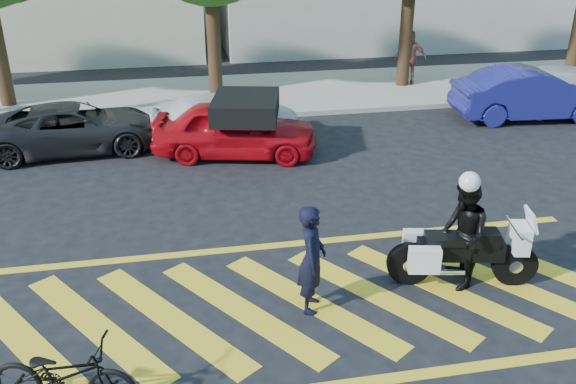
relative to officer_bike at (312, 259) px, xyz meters
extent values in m
plane|color=black|center=(-0.47, 0.12, -0.88)|extent=(90.00, 90.00, 0.00)
cube|color=#9E998E|center=(-0.47, 12.12, -0.81)|extent=(60.00, 5.00, 0.15)
cube|color=yellow|center=(-4.37, 0.12, -0.88)|extent=(2.43, 3.21, 0.01)
cube|color=yellow|center=(-3.27, 0.12, -0.88)|extent=(2.43, 3.21, 0.01)
cube|color=yellow|center=(-2.17, 0.12, -0.88)|extent=(2.43, 3.21, 0.01)
cube|color=yellow|center=(-1.07, 0.12, -0.88)|extent=(2.43, 3.21, 0.01)
cube|color=yellow|center=(0.03, 0.12, -0.88)|extent=(2.43, 3.21, 0.01)
cube|color=yellow|center=(1.13, 0.12, -0.88)|extent=(2.43, 3.21, 0.01)
cube|color=yellow|center=(2.23, 0.12, -0.88)|extent=(2.43, 3.21, 0.01)
cube|color=yellow|center=(3.33, 0.12, -0.88)|extent=(2.43, 3.21, 0.01)
cube|color=yellow|center=(4.43, 0.12, -0.88)|extent=(2.43, 3.21, 0.01)
cube|color=yellow|center=(-0.47, 2.02, -0.88)|extent=(12.00, 0.20, 0.01)
cylinder|color=black|center=(-0.47, 12.12, 1.12)|extent=(0.44, 0.44, 4.00)
cylinder|color=black|center=(6.03, 12.12, 1.12)|extent=(0.44, 0.44, 4.00)
imported|color=black|center=(0.00, 0.00, 0.00)|extent=(0.59, 0.74, 1.76)
imported|color=black|center=(-3.46, -1.45, -0.40)|extent=(1.94, 1.11, 0.96)
cylinder|color=black|center=(1.74, 0.38, -0.51)|extent=(0.75, 0.30, 0.74)
cylinder|color=silver|center=(1.74, 0.38, -0.51)|extent=(0.25, 0.22, 0.22)
cylinder|color=black|center=(3.45, 0.02, -0.51)|extent=(0.75, 0.30, 0.74)
cylinder|color=silver|center=(3.45, 0.02, -0.51)|extent=(0.25, 0.22, 0.22)
cube|color=black|center=(2.54, 0.21, -0.23)|extent=(1.42, 0.57, 0.33)
cube|color=black|center=(2.87, 0.14, -0.01)|extent=(0.56, 0.43, 0.25)
cube|color=black|center=(2.27, 0.27, -0.03)|extent=(0.68, 0.50, 0.13)
cube|color=silver|center=(3.45, 0.02, -0.01)|extent=(0.34, 0.51, 0.45)
cube|color=silver|center=(1.98, 0.63, -0.27)|extent=(0.53, 0.30, 0.42)
cube|color=silver|center=(1.86, 0.06, -0.27)|extent=(0.53, 0.30, 0.42)
imported|color=black|center=(2.54, 0.20, 0.05)|extent=(0.88, 1.03, 1.87)
imported|color=#BE0812|center=(-0.42, 6.79, -0.18)|extent=(4.36, 2.50, 1.40)
imported|color=black|center=(-4.42, 7.92, -0.27)|extent=(4.57, 2.37, 1.23)
imported|color=white|center=(-0.57, 7.92, -0.20)|extent=(4.16, 2.02, 1.37)
imported|color=navy|center=(8.54, 8.16, -0.13)|extent=(4.70, 2.00, 1.51)
imported|color=silver|center=(10.23, 8.59, -0.20)|extent=(4.91, 2.52, 1.36)
imported|color=brown|center=(6.27, 12.13, 0.19)|extent=(1.17, 0.82, 1.84)
camera|label=1|loc=(-1.85, -7.73, 4.78)|focal=38.00mm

